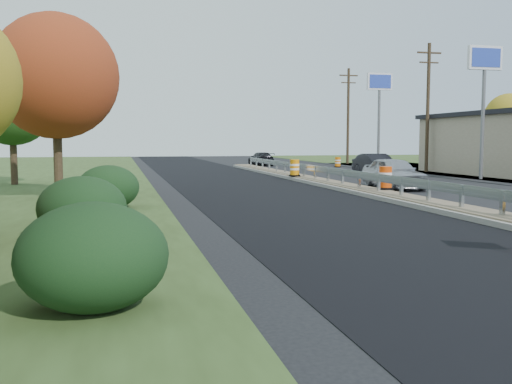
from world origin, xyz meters
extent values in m
plane|color=black|center=(0.00, 0.00, 0.00)|extent=(140.00, 140.00, 0.00)
cube|color=black|center=(-4.40, 10.00, 0.01)|extent=(7.20, 120.00, 0.01)
cube|color=gray|center=(0.00, 8.00, 0.09)|extent=(1.60, 55.00, 0.18)
cube|color=brown|center=(0.00, 8.00, 0.20)|extent=(1.25, 55.00, 0.05)
cube|color=silver|center=(0.00, 0.00, 0.58)|extent=(0.10, 0.15, 0.70)
cube|color=silver|center=(0.00, 2.00, 0.58)|extent=(0.10, 0.15, 0.70)
cube|color=silver|center=(0.00, 4.00, 0.58)|extent=(0.10, 0.15, 0.70)
cube|color=silver|center=(0.00, 6.00, 0.58)|extent=(0.10, 0.15, 0.70)
cube|color=silver|center=(0.00, 8.00, 0.58)|extent=(0.10, 0.15, 0.70)
cube|color=silver|center=(0.00, 10.00, 0.58)|extent=(0.10, 0.15, 0.70)
cube|color=silver|center=(0.00, 12.00, 0.58)|extent=(0.10, 0.15, 0.70)
cube|color=silver|center=(0.00, 14.00, 0.58)|extent=(0.10, 0.15, 0.70)
cube|color=silver|center=(0.00, 16.00, 0.58)|extent=(0.10, 0.15, 0.70)
cube|color=silver|center=(0.00, 18.00, 0.58)|extent=(0.10, 0.15, 0.70)
cube|color=silver|center=(0.00, 20.00, 0.58)|extent=(0.10, 0.15, 0.70)
cube|color=silver|center=(0.00, 22.00, 0.58)|extent=(0.10, 0.15, 0.70)
cube|color=silver|center=(0.00, 24.00, 0.58)|extent=(0.10, 0.15, 0.70)
cube|color=silver|center=(0.00, 26.00, 0.58)|extent=(0.10, 0.15, 0.70)
cube|color=silver|center=(0.00, 28.00, 0.58)|extent=(0.10, 0.15, 0.70)
cube|color=silver|center=(0.00, 30.00, 0.58)|extent=(0.10, 0.15, 0.70)
cube|color=silver|center=(0.00, 32.00, 0.58)|extent=(0.10, 0.15, 0.70)
cube|color=silver|center=(0.00, 9.00, 0.78)|extent=(0.04, 46.00, 0.34)
cube|color=silver|center=(0.00, 9.00, 0.70)|extent=(0.06, 46.00, 0.03)
cube|color=silver|center=(0.00, 9.00, 0.86)|extent=(0.06, 46.00, 0.03)
cube|color=black|center=(12.05, 20.00, 1.60)|extent=(0.08, 7.20, 2.20)
cylinder|color=slate|center=(10.50, 16.00, 3.40)|extent=(0.22, 0.22, 6.80)
cube|color=white|center=(10.50, 16.00, 7.20)|extent=(2.20, 0.25, 1.40)
cube|color=#263FB2|center=(10.50, 16.00, 7.20)|extent=(1.90, 0.30, 1.10)
cylinder|color=slate|center=(10.50, 30.00, 3.40)|extent=(0.22, 0.22, 6.80)
cube|color=white|center=(10.50, 30.00, 7.20)|extent=(2.20, 0.25, 1.40)
cube|color=#263FB2|center=(10.50, 30.00, 7.20)|extent=(1.90, 0.30, 1.10)
cylinder|color=#473523|center=(11.50, 24.00, 4.70)|extent=(0.26, 0.26, 9.40)
cube|color=#473523|center=(11.50, 24.00, 8.70)|extent=(1.90, 0.12, 0.12)
cube|color=#473523|center=(11.50, 24.00, 8.00)|extent=(1.50, 0.10, 0.10)
cylinder|color=#473523|center=(11.50, 39.00, 4.70)|extent=(0.26, 0.26, 9.40)
cube|color=#473523|center=(11.50, 39.00, 8.70)|extent=(1.90, 0.12, 0.12)
cube|color=#473523|center=(11.50, 39.00, 8.00)|extent=(1.50, 0.10, 0.10)
ellipsoid|color=black|center=(-11.00, -6.00, 0.76)|extent=(2.09, 2.09, 1.52)
ellipsoid|color=black|center=(-11.50, 0.00, 0.76)|extent=(2.09, 2.09, 1.52)
ellipsoid|color=black|center=(-11.00, 6.00, 0.76)|extent=(2.09, 2.09, 1.52)
cylinder|color=#473523|center=(-13.00, 10.00, 1.65)|extent=(0.36, 0.36, 3.30)
sphere|color=#A2311B|center=(-13.00, 10.00, 4.88)|extent=(4.95, 4.95, 4.95)
cylinder|color=#473523|center=(-16.00, 18.00, 1.43)|extent=(0.36, 0.36, 2.86)
sphere|color=#1F4617|center=(-16.00, 18.00, 4.23)|extent=(4.29, 4.29, 4.29)
cylinder|color=#473523|center=(26.00, 34.00, 1.54)|extent=(0.36, 0.36, 3.08)
sphere|color=#AE8925|center=(26.00, 34.00, 4.55)|extent=(4.62, 4.62, 4.62)
cylinder|color=black|center=(0.55, 8.49, 0.28)|extent=(0.68, 0.68, 0.09)
cylinder|color=#DB4209|center=(0.55, 8.49, 0.75)|extent=(0.54, 0.54, 0.95)
cylinder|color=white|center=(0.55, 8.49, 0.91)|extent=(0.56, 0.56, 0.12)
cylinder|color=white|center=(0.55, 8.49, 0.66)|extent=(0.56, 0.56, 0.12)
cylinder|color=black|center=(-0.55, 18.09, 0.28)|extent=(0.68, 0.68, 0.09)
cylinder|color=orange|center=(-0.55, 18.09, 0.75)|extent=(0.54, 0.54, 0.95)
cylinder|color=white|center=(-0.55, 18.09, 0.91)|extent=(0.56, 0.56, 0.12)
cylinder|color=white|center=(-0.55, 18.09, 0.66)|extent=(0.56, 0.56, 0.12)
cylinder|color=black|center=(8.05, 32.91, 0.04)|extent=(0.60, 0.60, 0.08)
cylinder|color=orange|center=(8.05, 32.91, 0.46)|extent=(0.48, 0.48, 0.84)
cylinder|color=white|center=(8.05, 32.91, 0.60)|extent=(0.49, 0.49, 0.11)
cylinder|color=white|center=(8.05, 32.91, 0.38)|extent=(0.49, 0.49, 0.11)
imported|color=#B2B2B6|center=(2.40, 11.36, 0.77)|extent=(1.96, 4.56, 1.54)
imported|color=black|center=(6.17, 21.23, 0.73)|extent=(1.73, 4.48, 1.45)
imported|color=black|center=(2.26, 37.51, 0.62)|extent=(1.74, 4.27, 1.24)
camera|label=1|loc=(-10.62, -14.06, 2.35)|focal=40.00mm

